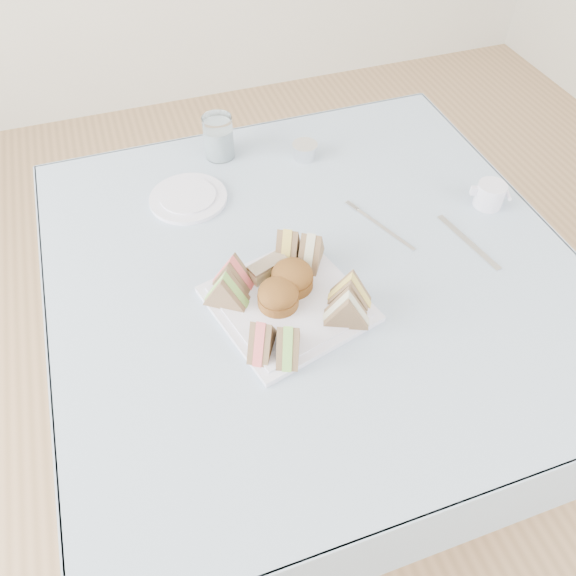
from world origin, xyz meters
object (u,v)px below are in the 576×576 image
object	(u,v)px
table	(308,369)
serving_plate	(288,304)
creamer_jug	(490,195)
water_glass	(219,137)

from	to	relation	value
table	serving_plate	distance (m)	0.40
table	creamer_jug	size ratio (longest dim) A/B	14.66
serving_plate	water_glass	xyz separation A→B (m)	(-0.00, 0.50, 0.05)
table	water_glass	bearing A→B (deg)	101.62
table	serving_plate	xyz separation A→B (m)	(-0.08, -0.09, 0.38)
serving_plate	creamer_jug	bearing A→B (deg)	-0.04
serving_plate	creamer_jug	xyz separation A→B (m)	(0.50, 0.13, 0.02)
water_glass	creamer_jug	size ratio (longest dim) A/B	1.67
table	water_glass	world-z (taller)	water_glass
water_glass	creamer_jug	world-z (taller)	water_glass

